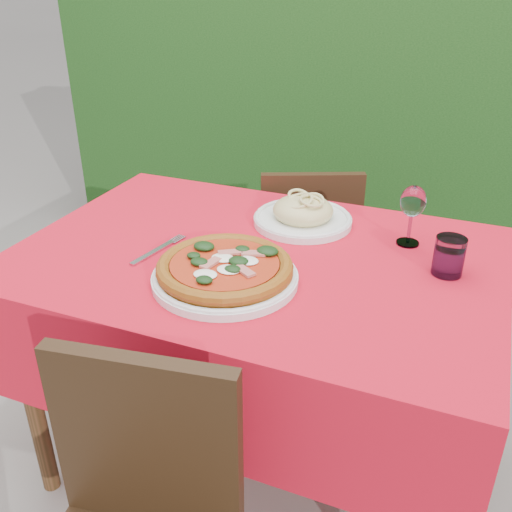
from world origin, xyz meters
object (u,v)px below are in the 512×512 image
at_px(pasta_plate, 303,214).
at_px(fork, 153,253).
at_px(water_glass, 449,258).
at_px(pizza_plate, 225,271).
at_px(wine_glass, 413,204).
at_px(chair_far, 307,251).

distance_m(pasta_plate, fork, 0.45).
bearing_deg(water_glass, pizza_plate, -153.64).
height_order(water_glass, wine_glass, wine_glass).
bearing_deg(wine_glass, water_glass, -49.14).
height_order(pizza_plate, wine_glass, wine_glass).
relative_size(chair_far, water_glass, 8.11).
distance_m(pizza_plate, pasta_plate, 0.40).
bearing_deg(pizza_plate, chair_far, 92.41).
relative_size(chair_far, fork, 3.63).
bearing_deg(fork, chair_far, 84.62).
xyz_separation_m(chair_far, wine_glass, (0.41, -0.41, 0.41)).
bearing_deg(pasta_plate, fork, -132.37).
relative_size(wine_glass, fork, 0.77).
distance_m(water_glass, fork, 0.75).
distance_m(chair_far, wine_glass, 0.71).
height_order(chair_far, pasta_plate, pasta_plate).
height_order(pizza_plate, pasta_plate, pasta_plate).
bearing_deg(chair_far, pasta_plate, 80.62).
distance_m(chair_far, fork, 0.81).
bearing_deg(chair_far, wine_glass, 111.07).
distance_m(pasta_plate, water_glass, 0.45).
bearing_deg(wine_glass, pasta_plate, 176.41).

